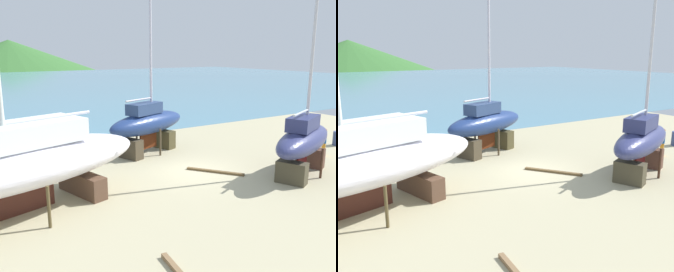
% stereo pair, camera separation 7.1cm
% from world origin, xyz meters
% --- Properties ---
extents(ground_plane, '(42.91, 42.91, 0.00)m').
position_xyz_m(ground_plane, '(0.00, -1.39, 0.00)').
color(ground_plane, tan).
extents(sea_water, '(171.66, 94.81, 0.01)m').
position_xyz_m(sea_water, '(0.00, 56.67, 0.00)').
color(sea_water, teal).
rests_on(sea_water, ground).
extents(headland_hill, '(125.60, 125.60, 22.76)m').
position_xyz_m(headland_hill, '(20.66, 177.24, 0.00)').
color(headland_hill, '#356A2E').
rests_on(headland_hill, ground).
extents(sailboat_mid_port, '(6.47, 3.98, 10.94)m').
position_xyz_m(sailboat_mid_port, '(4.25, -3.40, 1.76)').
color(sailboat_mid_port, brown).
rests_on(sailboat_mid_port, ground).
extents(sailboat_far_slipway, '(11.12, 6.09, 15.51)m').
position_xyz_m(sailboat_far_slipway, '(-8.49, -0.75, 1.98)').
color(sailboat_far_slipway, brown).
rests_on(sailboat_far_slipway, ground).
extents(sailboat_large_starboard, '(6.41, 3.78, 9.42)m').
position_xyz_m(sailboat_large_starboard, '(-0.29, 4.30, 1.81)').
color(sailboat_large_starboard, '#484026').
rests_on(sailboat_large_starboard, ground).
extents(worker, '(0.50, 0.44, 1.67)m').
position_xyz_m(worker, '(8.23, -1.82, 0.86)').
color(worker, orange).
rests_on(worker, ground).
extents(barrel_tar_black, '(1.10, 1.11, 0.63)m').
position_xyz_m(barrel_tar_black, '(9.69, 0.99, 0.31)').
color(barrel_tar_black, brown).
rests_on(barrel_tar_black, ground).
extents(timber_short_skew, '(1.94, 2.54, 0.11)m').
position_xyz_m(timber_short_skew, '(0.78, -0.84, 0.05)').
color(timber_short_skew, brown).
rests_on(timber_short_skew, ground).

